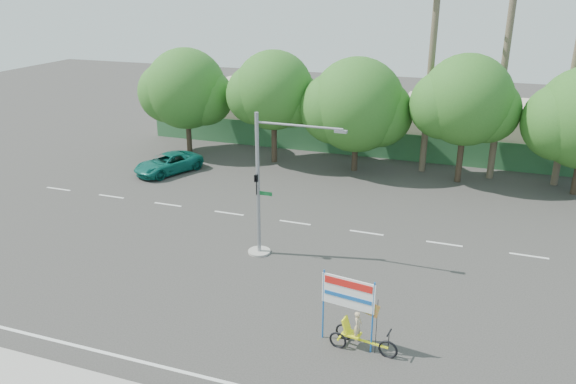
% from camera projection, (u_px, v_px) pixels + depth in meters
% --- Properties ---
extents(ground, '(120.00, 120.00, 0.00)m').
position_uv_depth(ground, '(279.00, 303.00, 23.24)').
color(ground, '#33302D').
rests_on(ground, ground).
extents(fence, '(38.00, 0.08, 2.00)m').
position_uv_depth(fence, '(378.00, 145.00, 41.85)').
color(fence, '#336B3D').
rests_on(fence, ground).
extents(building_left, '(12.00, 8.00, 4.00)m').
position_uv_depth(building_left, '(274.00, 110.00, 48.57)').
color(building_left, beige).
rests_on(building_left, ground).
extents(building_right, '(14.00, 8.00, 3.60)m').
position_uv_depth(building_right, '(494.00, 129.00, 43.05)').
color(building_right, beige).
rests_on(building_right, ground).
extents(tree_far_left, '(7.14, 6.00, 7.96)m').
position_uv_depth(tree_far_left, '(185.00, 91.00, 41.79)').
color(tree_far_left, '#473828').
rests_on(tree_far_left, ground).
extents(tree_left, '(6.66, 5.60, 8.07)m').
position_uv_depth(tree_left, '(273.00, 93.00, 39.51)').
color(tree_left, '#473828').
rests_on(tree_left, ground).
extents(tree_center, '(7.62, 6.40, 7.85)m').
position_uv_depth(tree_center, '(356.00, 107.00, 37.86)').
color(tree_center, '#473828').
rests_on(tree_center, ground).
extents(tree_right, '(6.90, 5.80, 8.36)m').
position_uv_depth(tree_right, '(465.00, 103.00, 35.41)').
color(tree_right, '#473828').
rests_on(tree_right, ground).
extents(palm_tall, '(3.73, 3.79, 17.45)m').
position_uv_depth(palm_tall, '(511.00, 16.00, 34.25)').
color(palm_tall, '#70604C').
rests_on(palm_tall, ground).
extents(palm_short, '(3.73, 3.79, 14.45)m').
position_uv_depth(palm_short, '(433.00, 41.00, 36.21)').
color(palm_short, '#70604C').
rests_on(palm_short, ground).
extents(traffic_signal, '(4.72, 1.10, 7.00)m').
position_uv_depth(traffic_signal, '(264.00, 198.00, 26.40)').
color(traffic_signal, gray).
rests_on(traffic_signal, ground).
extents(trike_billboard, '(2.92, 0.88, 2.89)m').
position_uv_depth(trike_billboard, '(354.00, 319.00, 20.07)').
color(trike_billboard, black).
rests_on(trike_billboard, ground).
extents(pickup_truck, '(4.02, 5.33, 1.34)m').
position_uv_depth(pickup_truck, '(168.00, 163.00, 38.71)').
color(pickup_truck, '#0E6355').
rests_on(pickup_truck, ground).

